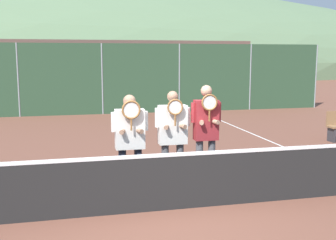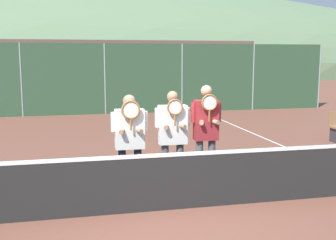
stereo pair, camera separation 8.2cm
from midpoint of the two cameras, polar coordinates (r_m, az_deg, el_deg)
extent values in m
plane|color=brown|center=(6.71, -0.46, -12.14)|extent=(120.00, 120.00, 0.00)
ellipsoid|color=#5B7551|center=(71.09, -11.73, 6.57)|extent=(131.14, 72.86, 25.50)
cube|color=beige|center=(27.01, -8.24, 6.62)|extent=(16.95, 5.00, 2.92)
cube|color=brown|center=(27.00, -8.31, 10.10)|extent=(17.45, 5.50, 0.36)
cylinder|color=gray|center=(17.58, -19.13, 5.15)|extent=(0.06, 0.06, 2.90)
cylinder|color=gray|center=(17.52, -8.39, 5.52)|extent=(0.06, 0.06, 2.90)
cylinder|color=gray|center=(18.07, 2.06, 5.70)|extent=(0.06, 0.06, 2.90)
cylinder|color=gray|center=(19.16, 11.61, 5.70)|extent=(0.06, 0.06, 2.90)
cylinder|color=gray|center=(20.72, 19.92, 5.57)|extent=(0.06, 0.06, 2.90)
cube|color=#2D4C33|center=(17.52, -8.39, 5.52)|extent=(19.63, 0.02, 2.90)
cube|color=black|center=(6.57, -0.47, -8.64)|extent=(10.91, 0.02, 0.86)
cube|color=white|center=(6.45, -0.47, -4.80)|extent=(10.91, 0.03, 0.06)
cube|color=white|center=(10.90, 17.74, -4.37)|extent=(0.05, 16.00, 0.01)
cylinder|color=#232838|center=(7.23, -5.88, -7.15)|extent=(0.13, 0.13, 0.84)
cylinder|color=#232838|center=(7.27, -3.77, -7.04)|extent=(0.13, 0.13, 0.84)
cube|color=white|center=(7.08, -4.90, -1.22)|extent=(0.49, 0.22, 0.67)
sphere|color=#997056|center=(7.02, -4.95, 2.58)|extent=(0.21, 0.21, 0.21)
cylinder|color=white|center=(7.03, -7.09, -0.26)|extent=(0.08, 0.08, 0.33)
cylinder|color=white|center=(7.10, -2.76, -0.11)|extent=(0.08, 0.08, 0.33)
cylinder|color=#997056|center=(6.98, -5.79, -1.49)|extent=(0.16, 0.27, 0.08)
cylinder|color=#997056|center=(7.01, -3.81, -1.41)|extent=(0.16, 0.27, 0.08)
cylinder|color=#936033|center=(6.89, -4.70, -0.60)|extent=(0.03, 0.03, 0.20)
torus|color=#936033|center=(6.85, -4.73, 1.39)|extent=(0.31, 0.03, 0.31)
cylinder|color=silver|center=(6.85, -4.73, 1.39)|extent=(0.26, 0.00, 0.26)
cylinder|color=#56565B|center=(7.48, -0.10, -6.49)|extent=(0.13, 0.13, 0.86)
cylinder|color=#56565B|center=(7.55, 1.93, -6.36)|extent=(0.13, 0.13, 0.86)
cube|color=white|center=(7.35, 0.93, -0.63)|extent=(0.49, 0.22, 0.68)
sphere|color=#997056|center=(7.29, 0.94, 3.20)|extent=(0.19, 0.19, 0.19)
cylinder|color=white|center=(7.27, -1.15, 0.32)|extent=(0.08, 0.08, 0.33)
cylinder|color=white|center=(7.40, 2.99, 0.46)|extent=(0.08, 0.08, 0.33)
cylinder|color=#997056|center=(7.24, 0.15, -0.89)|extent=(0.16, 0.27, 0.08)
cylinder|color=#997056|center=(7.30, 2.04, -0.82)|extent=(0.16, 0.27, 0.08)
cylinder|color=#936033|center=(7.16, 1.28, -0.02)|extent=(0.03, 0.03, 0.20)
torus|color=#936033|center=(7.13, 1.28, 1.76)|extent=(0.28, 0.03, 0.28)
cylinder|color=silver|center=(7.13, 1.28, 1.76)|extent=(0.23, 0.00, 0.23)
cylinder|color=#56565B|center=(7.63, 4.56, -6.05)|extent=(0.13, 0.13, 0.90)
cylinder|color=#56565B|center=(7.70, 6.22, -5.94)|extent=(0.13, 0.13, 0.90)
cube|color=maroon|center=(7.50, 5.49, -0.01)|extent=(0.42, 0.22, 0.71)
sphere|color=tan|center=(7.44, 5.54, 3.95)|extent=(0.20, 0.20, 0.20)
cylinder|color=maroon|center=(7.41, 3.77, 1.00)|extent=(0.08, 0.08, 0.35)
cylinder|color=maroon|center=(7.56, 7.20, 1.10)|extent=(0.08, 0.08, 0.35)
cylinder|color=tan|center=(7.39, 4.92, -0.26)|extent=(0.16, 0.27, 0.08)
cylinder|color=tan|center=(7.45, 6.47, -0.21)|extent=(0.16, 0.27, 0.08)
cylinder|color=#936033|center=(7.32, 5.94, 0.59)|extent=(0.03, 0.03, 0.20)
torus|color=#936033|center=(7.29, 5.97, 2.38)|extent=(0.29, 0.03, 0.29)
cylinder|color=silver|center=(7.29, 5.97, 2.38)|extent=(0.24, 0.00, 0.24)
cylinder|color=black|center=(21.75, -21.17, 2.59)|extent=(0.60, 0.16, 0.60)
cube|color=#285638|center=(20.78, -11.63, 3.87)|extent=(4.31, 1.73, 0.82)
cube|color=#2D3842|center=(20.73, -11.70, 5.91)|extent=(2.37, 1.59, 0.67)
cylinder|color=black|center=(20.01, -7.53, 2.62)|extent=(0.60, 0.16, 0.60)
cylinder|color=black|center=(21.76, -7.96, 3.09)|extent=(0.60, 0.16, 0.60)
cylinder|color=black|center=(19.96, -15.57, 2.36)|extent=(0.60, 0.16, 0.60)
cylinder|color=black|center=(21.71, -15.35, 2.85)|extent=(0.60, 0.16, 0.60)
cube|color=#B2B7BC|center=(20.99, 1.72, 4.13)|extent=(4.08, 1.74, 0.85)
cube|color=#2D3842|center=(20.94, 1.73, 6.23)|extent=(2.24, 1.60, 0.69)
cylinder|color=black|center=(20.56, 5.91, 2.80)|extent=(0.60, 0.16, 0.60)
cylinder|color=black|center=(22.24, 4.45, 3.27)|extent=(0.60, 0.16, 0.60)
cylinder|color=black|center=(19.87, -1.35, 2.65)|extent=(0.60, 0.16, 0.60)
cylinder|color=black|center=(21.61, -2.28, 3.13)|extent=(0.60, 0.16, 0.60)
cube|color=silver|center=(22.61, 13.46, 4.13)|extent=(4.11, 1.89, 0.78)
cube|color=#2D3842|center=(22.57, 13.52, 5.91)|extent=(2.26, 1.74, 0.63)
cylinder|color=black|center=(22.43, 17.57, 2.93)|extent=(0.60, 0.16, 0.60)
cylinder|color=black|center=(24.10, 15.27, 3.40)|extent=(0.60, 0.16, 0.60)
cylinder|color=black|center=(21.21, 11.32, 2.86)|extent=(0.60, 0.16, 0.60)
cylinder|color=black|center=(22.98, 9.37, 3.35)|extent=(0.60, 0.16, 0.60)
cube|color=#333338|center=(12.62, 21.72, -1.92)|extent=(0.06, 0.32, 0.40)
camera|label=1|loc=(0.04, -89.69, 0.05)|focal=45.00mm
camera|label=2|loc=(0.04, 90.31, -0.05)|focal=45.00mm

